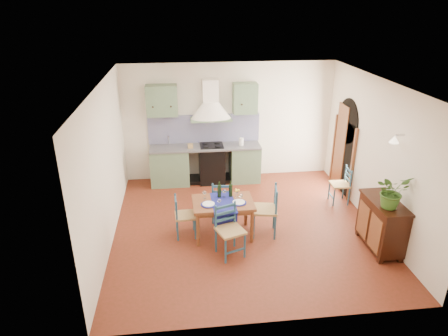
{
  "coord_description": "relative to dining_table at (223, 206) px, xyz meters",
  "views": [
    {
      "loc": [
        -1.17,
        -6.64,
        4.14
      ],
      "look_at": [
        -0.37,
        0.3,
        1.15
      ],
      "focal_mm": 32.0,
      "sensor_mm": 36.0,
      "label": 1
    }
  ],
  "objects": [
    {
      "name": "floor",
      "position": [
        0.45,
        0.23,
        -0.62
      ],
      "size": [
        5.0,
        5.0,
        0.0
      ],
      "primitive_type": "plane",
      "color": "#4F2311",
      "rests_on": "ground"
    },
    {
      "name": "back_wall",
      "position": [
        -0.02,
        2.52,
        0.42
      ],
      "size": [
        5.0,
        0.96,
        2.8
      ],
      "color": "silver",
      "rests_on": "ground"
    },
    {
      "name": "right_wall",
      "position": [
        2.94,
        0.51,
        0.71
      ],
      "size": [
        0.26,
        5.0,
        2.8
      ],
      "color": "silver",
      "rests_on": "ground"
    },
    {
      "name": "left_wall",
      "position": [
        -2.05,
        0.23,
        0.78
      ],
      "size": [
        0.04,
        5.0,
        2.8
      ],
      "primitive_type": "cube",
      "color": "silver",
      "rests_on": "ground"
    },
    {
      "name": "ceiling",
      "position": [
        0.45,
        0.23,
        2.18
      ],
      "size": [
        5.0,
        5.0,
        0.01
      ],
      "primitive_type": "cube",
      "color": "white",
      "rests_on": "back_wall"
    },
    {
      "name": "dining_table",
      "position": [
        0.0,
        0.0,
        0.0
      ],
      "size": [
        1.12,
        0.84,
        1.02
      ],
      "color": "brown",
      "rests_on": "ground"
    },
    {
      "name": "chair_near",
      "position": [
        0.03,
        -0.61,
        -0.15
      ],
      "size": [
        0.55,
        0.55,
        0.92
      ],
      "color": "navy",
      "rests_on": "ground"
    },
    {
      "name": "chair_far",
      "position": [
        0.03,
        0.55,
        -0.17
      ],
      "size": [
        0.45,
        0.45,
        0.88
      ],
      "color": "navy",
      "rests_on": "ground"
    },
    {
      "name": "chair_left",
      "position": [
        -0.73,
        0.07,
        -0.21
      ],
      "size": [
        0.4,
        0.4,
        0.81
      ],
      "color": "navy",
      "rests_on": "ground"
    },
    {
      "name": "chair_right",
      "position": [
        0.8,
        -0.04,
        -0.12
      ],
      "size": [
        0.53,
        0.53,
        0.98
      ],
      "color": "navy",
      "rests_on": "ground"
    },
    {
      "name": "chair_spare",
      "position": [
        2.68,
        1.02,
        -0.21
      ],
      "size": [
        0.39,
        0.39,
        0.81
      ],
      "color": "navy",
      "rests_on": "ground"
    },
    {
      "name": "sideboard",
      "position": [
        2.71,
        -0.73,
        -0.12
      ],
      "size": [
        0.5,
        1.05,
        0.94
      ],
      "color": "black",
      "rests_on": "ground"
    },
    {
      "name": "potted_plant",
      "position": [
        2.67,
        -0.93,
        0.6
      ],
      "size": [
        0.62,
        0.56,
        0.58
      ],
      "primitive_type": "imported",
      "rotation": [
        0.0,
        0.0,
        0.23
      ],
      "color": "#30571C",
      "rests_on": "sideboard"
    }
  ]
}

